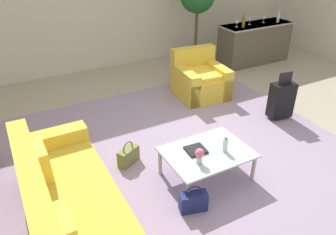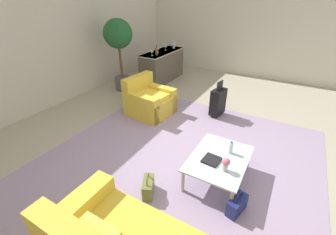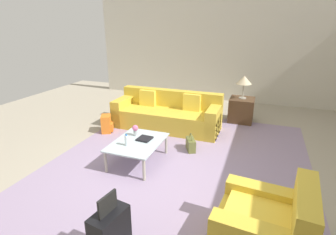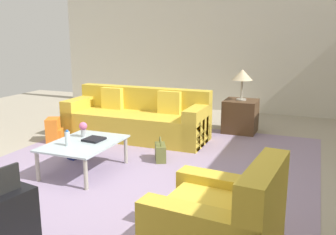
% 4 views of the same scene
% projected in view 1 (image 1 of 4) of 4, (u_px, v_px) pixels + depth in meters
% --- Properties ---
extents(ground_plane, '(12.00, 12.00, 0.00)m').
position_uv_depth(ground_plane, '(209.00, 149.00, 4.88)').
color(ground_plane, '#A89E89').
extents(area_rug, '(5.20, 4.40, 0.01)m').
position_uv_depth(area_rug, '(167.00, 153.00, 4.79)').
color(area_rug, '#9984A3').
rests_on(area_rug, ground).
extents(couch, '(0.90, 2.47, 0.85)m').
position_uv_depth(couch, '(68.00, 214.00, 3.37)').
color(couch, gold).
rests_on(couch, ground).
extents(armchair, '(0.96, 1.00, 0.88)m').
position_uv_depth(armchair, '(199.00, 80.00, 6.39)').
color(armchair, gold).
rests_on(armchair, ground).
extents(coffee_table, '(1.08, 0.80, 0.41)m').
position_uv_depth(coffee_table, '(207.00, 154.00, 4.16)').
color(coffee_table, silver).
rests_on(coffee_table, ground).
extents(water_bottle, '(0.06, 0.06, 0.20)m').
position_uv_depth(water_bottle, '(225.00, 145.00, 4.09)').
color(water_bottle, silver).
rests_on(water_bottle, coffee_table).
extents(coffee_table_book, '(0.26, 0.25, 0.03)m').
position_uv_depth(coffee_table_book, '(196.00, 150.00, 4.14)').
color(coffee_table_book, black).
rests_on(coffee_table_book, coffee_table).
extents(flower_vase, '(0.11, 0.11, 0.21)m').
position_uv_depth(flower_vase, '(199.00, 155.00, 3.87)').
color(flower_vase, '#B2B7BC').
rests_on(flower_vase, coffee_table).
extents(bar_console, '(1.81, 0.66, 0.94)m').
position_uv_depth(bar_console, '(254.00, 43.00, 7.91)').
color(bar_console, brown).
rests_on(bar_console, ground).
extents(wine_glass_leftmost, '(0.08, 0.08, 0.15)m').
position_uv_depth(wine_glass_leftmost, '(237.00, 22.00, 7.36)').
color(wine_glass_leftmost, silver).
rests_on(wine_glass_leftmost, bar_console).
extents(wine_glass_left_of_centre, '(0.08, 0.08, 0.15)m').
position_uv_depth(wine_glass_left_of_centre, '(250.00, 20.00, 7.57)').
color(wine_glass_left_of_centre, silver).
rests_on(wine_glass_left_of_centre, bar_console).
extents(wine_glass_right_of_centre, '(0.08, 0.08, 0.15)m').
position_uv_depth(wine_glass_right_of_centre, '(264.00, 18.00, 7.73)').
color(wine_glass_right_of_centre, silver).
rests_on(wine_glass_right_of_centre, bar_console).
extents(wine_glass_rightmost, '(0.08, 0.08, 0.15)m').
position_uv_depth(wine_glass_rightmost, '(278.00, 17.00, 7.86)').
color(wine_glass_rightmost, silver).
rests_on(wine_glass_rightmost, bar_console).
extents(wine_bottle_amber, '(0.07, 0.07, 0.30)m').
position_uv_depth(wine_bottle_amber, '(244.00, 22.00, 7.32)').
color(wine_bottle_amber, brown).
rests_on(wine_bottle_amber, bar_console).
extents(wine_bottle_clear, '(0.07, 0.07, 0.30)m').
position_uv_depth(wine_bottle_clear, '(278.00, 17.00, 7.76)').
color(wine_bottle_clear, silver).
rests_on(wine_bottle_clear, bar_console).
extents(suitcase_black, '(0.43, 0.28, 0.85)m').
position_uv_depth(suitcase_black, '(281.00, 100.00, 5.52)').
color(suitcase_black, black).
rests_on(suitcase_black, ground).
extents(handbag_olive, '(0.35, 0.27, 0.36)m').
position_uv_depth(handbag_olive, '(128.00, 156.00, 4.52)').
color(handbag_olive, olive).
rests_on(handbag_olive, ground).
extents(handbag_navy, '(0.35, 0.22, 0.36)m').
position_uv_depth(handbag_navy, '(193.00, 201.00, 3.76)').
color(handbag_navy, navy).
rests_on(handbag_navy, ground).
extents(potted_ficus, '(0.78, 0.78, 1.98)m').
position_uv_depth(potted_ficus, '(197.00, 4.00, 7.38)').
color(potted_ficus, '#514C56').
rests_on(potted_ficus, ground).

